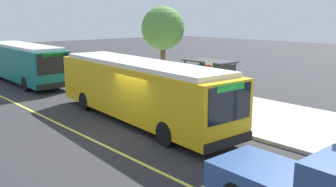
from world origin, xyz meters
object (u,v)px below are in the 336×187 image
route_sign_post (209,81)px  transit_bus_second (24,62)px  waiting_bench (207,94)px  transit_bus_main (139,88)px  pedestrian_commuter (183,91)px

route_sign_post → transit_bus_second: bearing=-170.3°
transit_bus_second → waiting_bench: bearing=19.3°
transit_bus_main → waiting_bench: 5.02m
pedestrian_commuter → transit_bus_main: bearing=-92.7°
waiting_bench → route_sign_post: bearing=-47.4°
pedestrian_commuter → transit_bus_second: bearing=-168.5°
transit_bus_main → transit_bus_second: size_ratio=1.08×
transit_bus_second → pedestrian_commuter: (14.49, 2.95, -0.50)m
waiting_bench → transit_bus_main: bearing=-90.5°
waiting_bench → route_sign_post: route_sign_post is taller
transit_bus_second → route_sign_post: bearing=9.7°
waiting_bench → route_sign_post: size_ratio=0.57×
route_sign_post → pedestrian_commuter: (-1.95, 0.15, -0.84)m
transit_bus_second → route_sign_post: 16.69m
transit_bus_second → waiting_bench: 15.28m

